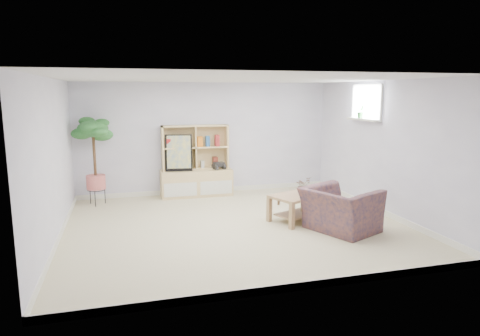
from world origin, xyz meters
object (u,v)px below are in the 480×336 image
object	(u,v)px
storage_unit	(196,161)
coffee_table	(303,207)
armchair	(340,207)
floor_tree	(95,161)

from	to	relation	value
storage_unit	coffee_table	distance (m)	2.73
coffee_table	armchair	xyz separation A→B (m)	(0.33, -0.72, 0.16)
coffee_table	floor_tree	distance (m)	4.09
floor_tree	armchair	size ratio (longest dim) A/B	1.62
storage_unit	floor_tree	distance (m)	2.04
armchair	floor_tree	bearing A→B (deg)	30.13
armchair	storage_unit	bearing A→B (deg)	7.19
storage_unit	armchair	distance (m)	3.48
floor_tree	storage_unit	bearing A→B (deg)	5.94
storage_unit	armchair	bearing A→B (deg)	-58.45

